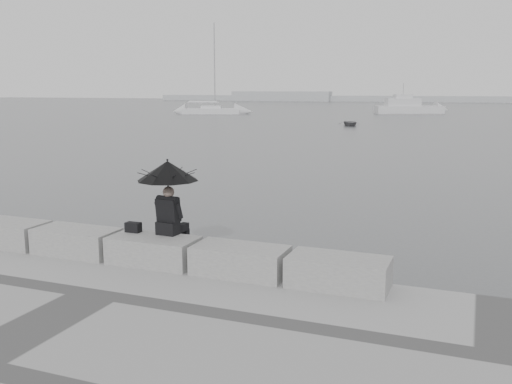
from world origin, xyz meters
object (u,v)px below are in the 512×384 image
at_px(seated_person, 168,181).
at_px(dinghy, 350,123).
at_px(motor_cruiser, 409,107).
at_px(sailboat_left, 212,110).

height_order(seated_person, dinghy, seated_person).
height_order(seated_person, motor_cruiser, motor_cruiser).
height_order(sailboat_left, motor_cruiser, sailboat_left).
relative_size(seated_person, dinghy, 0.46).
distance_m(seated_person, motor_cruiser, 78.84).
xyz_separation_m(sailboat_left, motor_cruiser, (26.48, 12.27, 0.38)).
bearing_deg(motor_cruiser, dinghy, -117.37).
distance_m(sailboat_left, motor_cruiser, 29.19).
height_order(sailboat_left, dinghy, sailboat_left).
bearing_deg(seated_person, motor_cruiser, 96.79).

